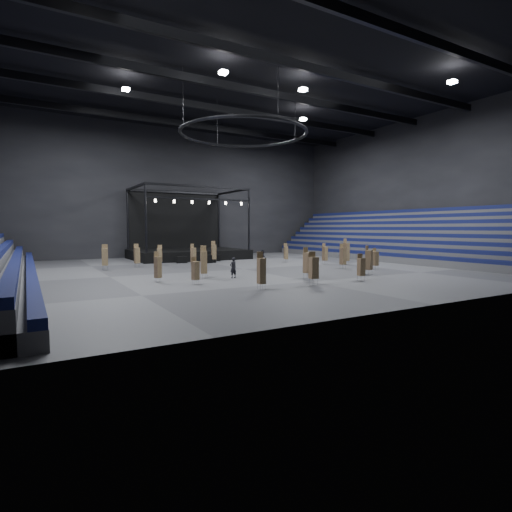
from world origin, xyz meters
TOP-DOWN VIEW (x-y plane):
  - floor at (0.00, 0.00)m, footprint 50.00×50.00m
  - ceiling at (0.00, 0.00)m, footprint 50.00×42.00m
  - wall_back at (0.00, 21.00)m, footprint 50.00×0.20m
  - wall_front at (0.00, -21.00)m, footprint 50.00×0.20m
  - wall_right at (25.00, 0.00)m, footprint 0.20×42.00m
  - bleachers_right at (22.94, 0.00)m, footprint 7.20×40.00m
  - stage at (0.00, 16.24)m, footprint 14.00×10.00m
  - truss_ring at (-0.00, 0.00)m, footprint 12.30×12.30m
  - roof_girders at (0.00, -0.00)m, footprint 49.00×30.35m
  - floodlights at (0.00, -4.00)m, footprint 28.60×16.60m
  - flight_case_left at (-2.94, 9.56)m, footprint 1.19×0.64m
  - flight_case_mid at (-0.05, 8.21)m, footprint 1.46×0.89m
  - flight_case_right at (1.52, 10.10)m, footprint 1.26×0.90m
  - chair_stack_0 at (-8.57, 7.17)m, footprint 0.53×0.53m
  - chair_stack_1 at (8.70, -4.46)m, footprint 0.53×0.53m
  - chair_stack_2 at (-5.16, -11.99)m, footprint 0.47×0.47m
  - chair_stack_3 at (-6.17, -4.76)m, footprint 0.58×0.58m
  - chair_stack_4 at (7.20, -9.36)m, footprint 0.66×0.66m
  - chair_stack_5 at (-10.01, -5.23)m, footprint 0.54×0.54m
  - chair_stack_6 at (10.56, 0.51)m, footprint 0.51×0.51m
  - chair_stack_7 at (0.36, 8.01)m, footprint 0.56×0.56m
  - chair_stack_8 at (-8.06, -7.77)m, footprint 0.52×0.52m
  - chair_stack_9 at (-11.89, 5.80)m, footprint 0.64×0.64m
  - chair_stack_10 at (11.94, -1.44)m, footprint 0.58×0.58m
  - chair_stack_11 at (3.69, -11.99)m, footprint 0.52×0.52m
  - chair_stack_12 at (-5.96, 8.01)m, footprint 0.65×0.65m
  - chair_stack_13 at (8.06, 4.57)m, footprint 0.52×0.52m
  - chair_stack_14 at (-0.88, -11.99)m, footprint 0.60×0.60m
  - chair_stack_15 at (0.98, -8.85)m, footprint 0.63×0.63m
  - chair_stack_16 at (-3.48, 4.49)m, footprint 0.54×0.54m
  - chair_stack_17 at (10.86, -6.64)m, footprint 0.48×0.48m
  - man_center at (-4.04, -5.72)m, footprint 0.68×0.53m
  - crew_member at (4.28, 3.49)m, footprint 0.84×0.94m

SIDE VIEW (x-z plane):
  - floor at x=0.00m, z-range 0.00..0.00m
  - flight_case_right at x=1.52m, z-range 0.00..0.76m
  - flight_case_left at x=-2.94m, z-range 0.00..0.77m
  - flight_case_mid at x=-0.05m, z-range 0.00..0.91m
  - crew_member at x=4.28m, z-range 0.00..1.59m
  - man_center at x=-4.04m, z-range 0.00..1.66m
  - chair_stack_8 at x=-8.06m, z-range 0.06..2.03m
  - chair_stack_11 at x=3.69m, z-range 0.06..2.12m
  - chair_stack_17 at x=10.86m, z-range 0.06..2.13m
  - chair_stack_13 at x=8.06m, z-range 0.03..2.25m
  - chair_stack_5 at x=-10.01m, z-range 0.02..2.31m
  - chair_stack_12 at x=-5.96m, z-range 0.07..2.27m
  - chair_stack_6 at x=10.56m, z-range 0.04..2.34m
  - chair_stack_16 at x=-3.48m, z-range 0.02..2.41m
  - chair_stack_14 at x=-0.88m, z-range 0.08..2.42m
  - chair_stack_0 at x=-8.57m, z-range 0.05..2.46m
  - chair_stack_2 at x=-5.16m, z-range 0.03..2.49m
  - chair_stack_1 at x=8.70m, z-range 0.05..2.52m
  - chair_stack_7 at x=0.36m, z-range 0.04..2.56m
  - chair_stack_15 at x=0.98m, z-range 0.06..2.55m
  - chair_stack_4 at x=7.20m, z-range 0.05..2.56m
  - chair_stack_9 at x=-11.89m, z-range 0.07..2.54m
  - chair_stack_3 at x=-6.17m, z-range 0.03..2.63m
  - stage at x=0.00m, z-range -3.15..6.05m
  - chair_stack_10 at x=11.94m, z-range 0.02..2.89m
  - bleachers_right at x=22.94m, z-range -1.47..4.93m
  - wall_back at x=0.00m, z-range 0.00..18.00m
  - wall_front at x=0.00m, z-range 0.00..18.00m
  - wall_right at x=25.00m, z-range 0.00..18.00m
  - truss_ring at x=0.00m, z-range 10.43..15.58m
  - floodlights at x=0.00m, z-range 16.48..16.73m
  - roof_girders at x=0.00m, z-range 16.85..17.55m
  - ceiling at x=0.00m, z-range 17.90..18.10m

